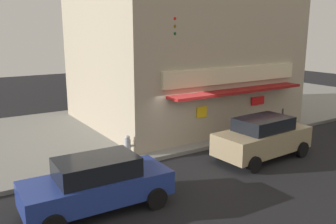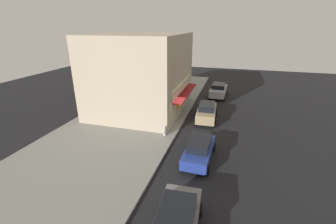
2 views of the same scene
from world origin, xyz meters
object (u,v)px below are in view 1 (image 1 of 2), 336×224
object	(u,v)px
traffic_light	(170,61)
parked_car_tan	(263,137)
parked_car_blue	(97,183)
pedestrian	(228,114)
potted_plant_by_window	(158,127)
potted_plant_by_doorway	(253,111)
fire_hydrant	(128,146)
trash_can	(278,116)

from	to	relation	value
traffic_light	parked_car_tan	bearing A→B (deg)	-51.47
parked_car_blue	pedestrian	bearing A→B (deg)	23.04
pedestrian	parked_car_tan	distance (m)	3.23
traffic_light	parked_car_tan	distance (m)	4.98
pedestrian	parked_car_blue	world-z (taller)	pedestrian
potted_plant_by_window	parked_car_tan	bearing A→B (deg)	-63.80
potted_plant_by_window	parked_car_blue	size ratio (longest dim) A/B	0.19
potted_plant_by_doorway	parked_car_tan	xyz separation A→B (m)	(-3.79, -4.18, 0.12)
traffic_light	parked_car_blue	distance (m)	6.73
fire_hydrant	potted_plant_by_doorway	xyz separation A→B (m)	(8.48, 1.28, 0.19)
potted_plant_by_doorway	potted_plant_by_window	xyz separation A→B (m)	(-6.02, 0.35, -0.14)
fire_hydrant	parked_car_blue	xyz separation A→B (m)	(-2.64, -3.32, 0.24)
traffic_light	pedestrian	distance (m)	4.34
traffic_light	pedestrian	bearing A→B (deg)	-0.59
pedestrian	potted_plant_by_window	distance (m)	3.50
traffic_light	trash_can	bearing A→B (deg)	-0.62
pedestrian	parked_car_tan	size ratio (longest dim) A/B	0.42
parked_car_blue	potted_plant_by_window	bearing A→B (deg)	44.18
fire_hydrant	pedestrian	bearing A→B (deg)	1.87
parked_car_blue	parked_car_tan	bearing A→B (deg)	3.28
pedestrian	fire_hydrant	bearing A→B (deg)	-178.13
traffic_light	trash_can	xyz separation A→B (m)	(7.02, -0.08, -3.26)
traffic_light	potted_plant_by_doorway	world-z (taller)	traffic_light
pedestrian	parked_car_tan	bearing A→B (deg)	-106.47
trash_can	parked_car_tan	size ratio (longest dim) A/B	0.21
trash_can	parked_car_blue	xyz separation A→B (m)	(-11.86, -3.46, 0.21)
potted_plant_by_window	potted_plant_by_doorway	bearing A→B (deg)	-3.35
traffic_light	potted_plant_by_doorway	xyz separation A→B (m)	(6.27, 1.06, -3.10)
trash_can	potted_plant_by_window	world-z (taller)	trash_can
trash_can	potted_plant_by_doorway	size ratio (longest dim) A/B	0.84
traffic_light	trash_can	distance (m)	7.74
pedestrian	traffic_light	bearing A→B (deg)	179.41
traffic_light	fire_hydrant	xyz separation A→B (m)	(-2.20, -0.22, -3.29)
fire_hydrant	potted_plant_by_window	distance (m)	2.95
pedestrian	potted_plant_by_doorway	size ratio (longest dim) A/B	1.73
parked_car_tan	fire_hydrant	bearing A→B (deg)	148.25
traffic_light	parked_car_blue	xyz separation A→B (m)	(-4.84, -3.54, -3.05)
traffic_light	fire_hydrant	bearing A→B (deg)	-174.34
potted_plant_by_window	parked_car_tan	distance (m)	5.06
fire_hydrant	trash_can	bearing A→B (deg)	0.89
trash_can	potted_plant_by_window	distance (m)	6.93
pedestrian	potted_plant_by_window	xyz separation A→B (m)	(-3.14, 1.45, -0.54)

